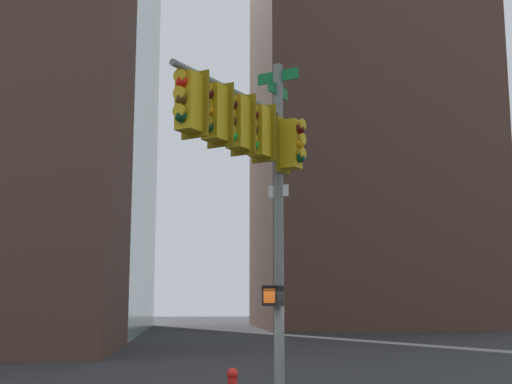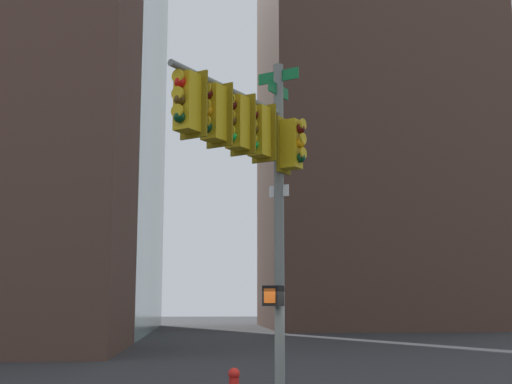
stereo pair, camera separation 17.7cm
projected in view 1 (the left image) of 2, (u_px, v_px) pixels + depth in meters
name	position (u px, v px, depth m)	size (l,w,h in m)	color
signal_pole_assembly	(251.00, 155.00, 13.09)	(3.26, 2.72, 7.23)	slate
building_brick_farside	(362.00, 114.00, 65.78)	(20.11, 19.77, 40.33)	#4C3328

